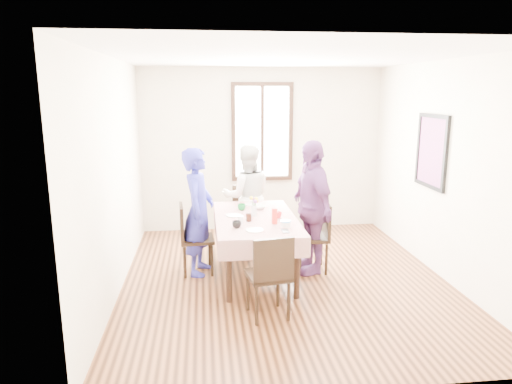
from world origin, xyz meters
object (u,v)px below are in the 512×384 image
Objects in this scene: chair_right at (311,237)px; person_far at (247,196)px; person_right at (311,207)px; chair_near at (268,275)px; chair_far at (247,217)px; person_left at (198,212)px; chair_left at (197,239)px; dining_table at (256,246)px.

person_far is at bearing 38.35° from chair_right.
person_far is 1.28m from person_right.
chair_near is at bearing 89.26° from person_far.
person_right is (0.72, -1.07, 0.41)m from chair_far.
chair_left is at bearing 102.08° from person_left.
dining_table is 1.13m from chair_near.
person_right reaches higher than chair_near.
person_far is at bearing 91.12° from chair_far.
person_left reaches higher than chair_left.
chair_far is 1.36m from person_right.
chair_near is at bearing -41.74° from person_right.
person_right is at bearing 124.96° from chair_far.
person_far is at bearing 90.00° from dining_table.
chair_right is at bearing 125.68° from chair_far.
person_far is at bearing -25.04° from person_left.
person_left reaches higher than chair_far.
person_right is (1.44, -0.10, 0.05)m from person_left.
person_right is (0.72, -1.05, 0.08)m from person_far.
chair_near is (0.00, -2.25, 0.00)m from chair_far.
person_far is (0.72, 0.95, -0.04)m from person_left.
chair_left is 0.58× the size of person_far.
chair_far is at bearing 138.95° from chair_left.
chair_right and chair_near have the same top height.
chair_near is 1.44m from person_right.
person_right is (0.72, 0.05, 0.49)m from dining_table.
chair_far is at bearing -90.74° from person_far.
dining_table is 1.80× the size of chair_near.
chair_far is (0.00, 1.13, 0.08)m from dining_table.
chair_left is 0.36m from person_left.
chair_left and chair_near have the same top height.
person_left reaches higher than chair_near.
chair_right is 1.30m from chair_far.
chair_far is at bearing 37.84° from chair_right.
chair_right is at bearing 124.33° from person_far.
dining_table is 1.00× the size of person_left.
chair_near is (-0.74, -1.18, 0.00)m from chair_right.
chair_far is at bearing 90.00° from dining_table.
chair_far is (0.74, 0.97, 0.00)m from chair_left.
chair_left is at bearing 168.28° from dining_table.
dining_table is 0.86m from person_left.
chair_near is 1.51m from person_left.
chair_near is (0.74, -1.28, 0.00)m from chair_left.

